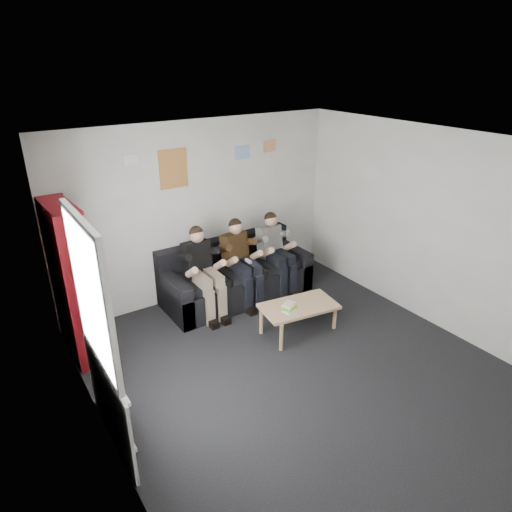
{
  "coord_description": "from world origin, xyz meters",
  "views": [
    {
      "loc": [
        -2.94,
        -3.42,
        3.53
      ],
      "look_at": [
        0.2,
        1.3,
        1.0
      ],
      "focal_mm": 32.0,
      "sensor_mm": 36.0,
      "label": 1
    }
  ],
  "objects": [
    {
      "name": "poster_blue",
      "position": [
        0.75,
        2.49,
        2.15
      ],
      "size": [
        0.25,
        0.01,
        0.2
      ],
      "primitive_type": "cube",
      "color": "#458FEB",
      "rests_on": "room_shell"
    },
    {
      "name": "room_shell",
      "position": [
        0.0,
        0.0,
        1.35
      ],
      "size": [
        5.0,
        5.0,
        5.0
      ],
      "color": "black",
      "rests_on": "ground"
    },
    {
      "name": "person_right",
      "position": [
        0.96,
        1.86,
        0.65
      ],
      "size": [
        0.37,
        0.79,
        1.28
      ],
      "rotation": [
        0.0,
        0.0,
        0.06
      ],
      "color": "silver",
      "rests_on": "sofa"
    },
    {
      "name": "poster_large",
      "position": [
        -0.4,
        2.49,
        2.05
      ],
      "size": [
        0.42,
        0.01,
        0.55
      ],
      "primitive_type": "cube",
      "color": "gold",
      "rests_on": "room_shell"
    },
    {
      "name": "bookshelf",
      "position": [
        -2.07,
        1.88,
        0.99
      ],
      "size": [
        0.3,
        0.89,
        1.99
      ],
      "rotation": [
        0.0,
        0.0,
        0.05
      ],
      "color": "maroon",
      "rests_on": "ground"
    },
    {
      "name": "sofa",
      "position": [
        0.32,
        2.06,
        0.32
      ],
      "size": [
        2.3,
        0.94,
        0.89
      ],
      "color": "black",
      "rests_on": "ground"
    },
    {
      "name": "game_cases",
      "position": [
        0.34,
        0.72,
        0.44
      ],
      "size": [
        0.23,
        0.22,
        0.06
      ],
      "rotation": [
        0.0,
        0.0,
        0.23
      ],
      "color": "white",
      "rests_on": "coffee_table"
    },
    {
      "name": "radiator",
      "position": [
        -2.15,
        0.2,
        0.35
      ],
      "size": [
        0.1,
        0.64,
        0.6
      ],
      "color": "white",
      "rests_on": "ground"
    },
    {
      "name": "person_left",
      "position": [
        -0.32,
        1.86,
        0.66
      ],
      "size": [
        0.39,
        0.83,
        1.32
      ],
      "rotation": [
        0.0,
        0.0,
        0.05
      ],
      "color": "black",
      "rests_on": "sofa"
    },
    {
      "name": "poster_pink",
      "position": [
        1.25,
        2.49,
        2.2
      ],
      "size": [
        0.22,
        0.01,
        0.18
      ],
      "primitive_type": "cube",
      "color": "#D14177",
      "rests_on": "room_shell"
    },
    {
      "name": "person_middle",
      "position": [
        0.32,
        1.86,
        0.66
      ],
      "size": [
        0.38,
        0.81,
        1.3
      ],
      "rotation": [
        0.0,
        0.0,
        0.17
      ],
      "color": "#442F16",
      "rests_on": "sofa"
    },
    {
      "name": "window",
      "position": [
        -2.22,
        0.2,
        1.03
      ],
      "size": [
        0.05,
        1.3,
        2.36
      ],
      "color": "white",
      "rests_on": "room_shell"
    },
    {
      "name": "poster_sign",
      "position": [
        -1.0,
        2.49,
        2.25
      ],
      "size": [
        0.2,
        0.01,
        0.14
      ],
      "primitive_type": "cube",
      "color": "white",
      "rests_on": "room_shell"
    },
    {
      "name": "coffee_table",
      "position": [
        0.52,
        0.73,
        0.36
      ],
      "size": [
        1.02,
        0.56,
        0.41
      ],
      "rotation": [
        0.0,
        0.0,
        -0.15
      ],
      "color": "tan",
      "rests_on": "ground"
    }
  ]
}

